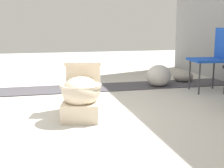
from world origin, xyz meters
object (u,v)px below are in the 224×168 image
(toilet, at_px, (82,94))
(boulder_near, at_px, (159,76))
(folding_chair_left, at_px, (215,53))
(boulder_far, at_px, (183,77))

(toilet, xyz_separation_m, boulder_near, (-1.18, 1.28, -0.07))
(folding_chair_left, bearing_deg, toilet, 27.78)
(folding_chair_left, xyz_separation_m, boulder_far, (-0.73, -0.08, -0.43))
(toilet, relative_size, boulder_far, 2.30)
(toilet, bearing_deg, folding_chair_left, 124.41)
(boulder_near, height_order, boulder_far, boulder_near)
(folding_chair_left, relative_size, boulder_near, 2.13)
(toilet, relative_size, folding_chair_left, 0.84)
(folding_chair_left, xyz_separation_m, boulder_near, (-0.48, -0.58, -0.36))
(toilet, bearing_deg, boulder_near, 146.51)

